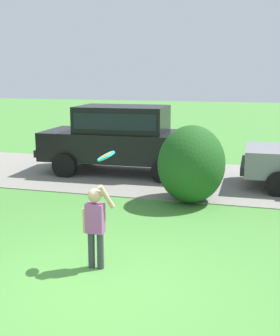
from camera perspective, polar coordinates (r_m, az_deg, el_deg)
name	(u,v)px	position (r m, az deg, el deg)	size (l,w,h in m)	color
ground_plane	(96,289)	(6.08, -5.79, -15.43)	(80.00, 80.00, 0.00)	#478438
driveway_strip	(182,178)	(12.01, 5.49, -1.35)	(28.00, 4.40, 0.02)	gray
shrub_near_tree	(191,166)	(9.73, 6.68, 0.23)	(1.48, 1.71, 1.72)	#1E511C
parked_suv	(123,136)	(12.48, -2.28, 4.21)	(4.75, 2.20, 1.92)	black
child_thrower	(95,222)	(6.41, -5.82, -6.95)	(0.46, 0.26, 1.29)	#383842
frisbee	(106,156)	(6.40, -4.43, 1.56)	(0.28, 0.28, 0.18)	#1EB7B2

